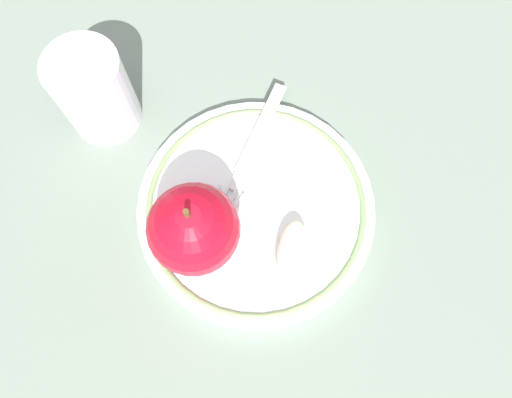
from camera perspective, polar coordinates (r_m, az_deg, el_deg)
The scene contains 6 objects.
ground_plane at distance 0.47m, azimuth 0.18°, elevation -3.77°, with size 2.00×2.00×0.00m, color slate.
plate at distance 0.47m, azimuth 0.00°, elevation -1.12°, with size 0.22×0.22×0.02m.
apple_red_whole at distance 0.41m, azimuth -7.14°, elevation -3.43°, with size 0.08×0.08×0.09m.
apple_slice_front at distance 0.44m, azimuth 4.25°, elevation -6.40°, with size 0.06×0.03×0.02m, color beige.
fork at distance 0.47m, azimuth -1.14°, elevation 4.53°, with size 0.11×0.17×0.00m.
drinking_glass at distance 0.50m, azimuth -17.96°, elevation 11.53°, with size 0.07×0.07×0.09m, color silver.
Camera 1 is at (-0.10, 0.07, 0.45)m, focal length 35.00 mm.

